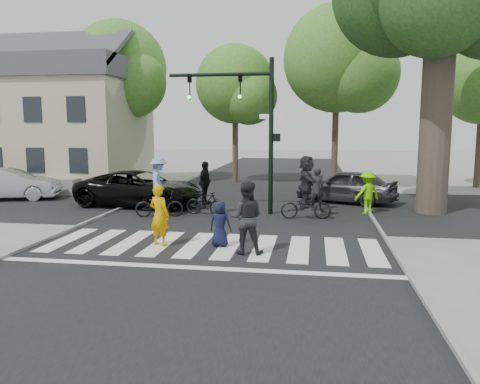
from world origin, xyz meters
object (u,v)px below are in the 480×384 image
object	(u,v)px
traffic_signal	(249,114)
cyclist_mid	(205,193)
pedestrian_adult	(246,218)
cyclist_right	(306,191)
cyclist_left	(159,191)
car_silver	(9,184)
car_grey	(346,186)
pedestrian_woman	(159,215)
car_suv	(140,189)
pedestrian_child	(220,224)

from	to	relation	value
traffic_signal	cyclist_mid	xyz separation A→B (m)	(-1.65, -0.56, -3.04)
pedestrian_adult	cyclist_right	xyz separation A→B (m)	(1.50, 5.14, 0.07)
cyclist_left	car_silver	distance (m)	8.90
cyclist_left	car_grey	distance (m)	8.56
traffic_signal	cyclist_mid	size ratio (longest dim) A/B	2.87
pedestrian_woman	pedestrian_adult	bearing A→B (deg)	-168.71
cyclist_right	car_grey	bearing A→B (deg)	67.45
cyclist_right	car_suv	distance (m)	7.34
pedestrian_child	pedestrian_adult	distance (m)	1.10
pedestrian_woman	car_grey	size ratio (longest dim) A/B	0.40
cyclist_right	car_suv	world-z (taller)	cyclist_right
traffic_signal	pedestrian_adult	xyz separation A→B (m)	(0.74, -5.90, -2.92)
traffic_signal	cyclist_mid	bearing A→B (deg)	-161.12
cyclist_mid	car_suv	distance (m)	3.59
cyclist_mid	car_silver	world-z (taller)	cyclist_mid
pedestrian_adult	cyclist_right	world-z (taller)	cyclist_right
cyclist_right	car_suv	bearing A→B (deg)	166.28
traffic_signal	pedestrian_adult	distance (m)	6.62
pedestrian_adult	cyclist_right	bearing A→B (deg)	-109.43
car_silver	car_suv	bearing A→B (deg)	-113.12
pedestrian_child	cyclist_left	world-z (taller)	cyclist_left
traffic_signal	pedestrian_child	size ratio (longest dim) A/B	4.56
pedestrian_child	cyclist_left	size ratio (longest dim) A/B	0.58
traffic_signal	pedestrian_woman	world-z (taller)	traffic_signal
pedestrian_child	cyclist_mid	world-z (taller)	cyclist_mid
pedestrian_child	pedestrian_adult	bearing A→B (deg)	149.74
pedestrian_adult	car_silver	distance (m)	14.56
traffic_signal	pedestrian_adult	world-z (taller)	traffic_signal
car_grey	traffic_signal	bearing A→B (deg)	-27.47
cyclist_right	car_silver	bearing A→B (deg)	169.77
pedestrian_woman	pedestrian_adult	xyz separation A→B (m)	(2.57, -0.46, 0.10)
cyclist_left	cyclist_right	distance (m)	5.54
car_silver	pedestrian_woman	bearing A→B (deg)	-142.89
cyclist_right	car_grey	xyz separation A→B (m)	(1.71, 4.11, -0.30)
car_grey	pedestrian_adult	bearing A→B (deg)	3.05
pedestrian_child	pedestrian_adult	xyz separation A→B (m)	(0.84, -0.64, 0.33)
pedestrian_woman	cyclist_left	world-z (taller)	cyclist_left
pedestrian_child	car_grey	world-z (taller)	car_grey
traffic_signal	car_suv	bearing A→B (deg)	168.59
cyclist_left	car_suv	size ratio (longest dim) A/B	0.41
pedestrian_adult	cyclist_right	size ratio (longest dim) A/B	0.83
cyclist_right	car_suv	xyz separation A→B (m)	(-7.12, 1.74, -0.29)
cyclist_mid	car_silver	xyz separation A→B (m)	(-10.00, 2.31, -0.12)
pedestrian_child	car_silver	size ratio (longest dim) A/B	0.29
car_silver	cyclist_right	bearing A→B (deg)	-116.88
cyclist_left	cyclist_mid	xyz separation A→B (m)	(1.63, 0.68, -0.13)
car_suv	cyclist_right	bearing A→B (deg)	-96.22
car_silver	car_grey	world-z (taller)	car_grey
pedestrian_child	car_suv	bearing A→B (deg)	-45.39
pedestrian_child	cyclist_right	size ratio (longest dim) A/B	0.56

